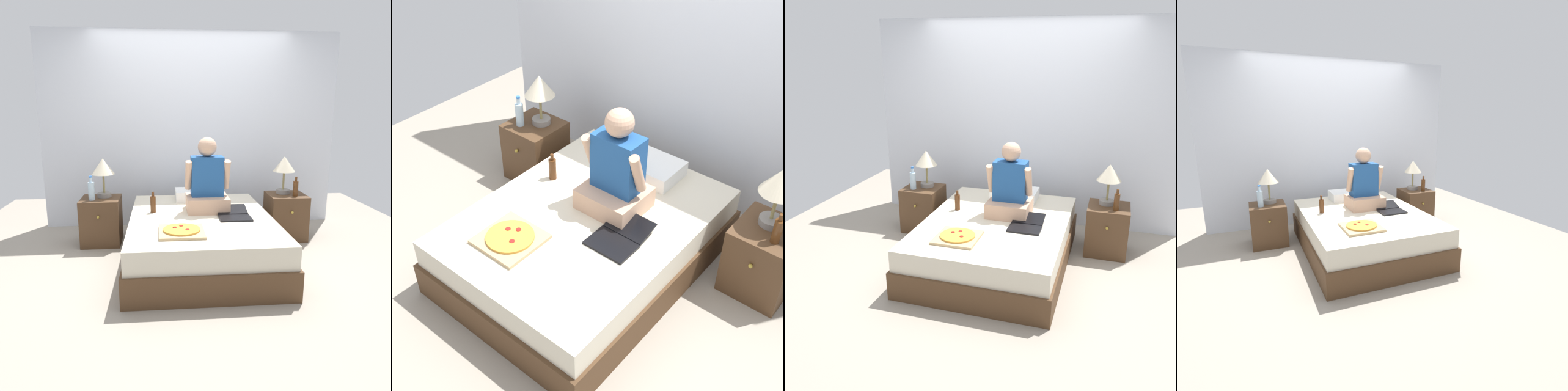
{
  "view_description": "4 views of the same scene",
  "coord_description": "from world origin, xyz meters",
  "views": [
    {
      "loc": [
        -0.39,
        -3.73,
        1.57
      ],
      "look_at": [
        -0.07,
        -0.18,
        0.73
      ],
      "focal_mm": 35.0,
      "sensor_mm": 36.0,
      "label": 1
    },
    {
      "loc": [
        1.9,
        -2.29,
        2.94
      ],
      "look_at": [
        0.01,
        -0.0,
        0.66
      ],
      "focal_mm": 50.0,
      "sensor_mm": 36.0,
      "label": 2
    },
    {
      "loc": [
        1.09,
        -4.0,
        2.19
      ],
      "look_at": [
        -0.15,
        -0.07,
        0.76
      ],
      "focal_mm": 40.0,
      "sensor_mm": 36.0,
      "label": 3
    },
    {
      "loc": [
        -1.29,
        -3.4,
        1.6
      ],
      "look_at": [
        0.03,
        -0.22,
        0.74
      ],
      "focal_mm": 28.0,
      "sensor_mm": 36.0,
      "label": 4
    }
  ],
  "objects": [
    {
      "name": "water_bottle",
      "position": [
        -1.18,
        0.52,
        0.65
      ],
      "size": [
        0.07,
        0.07,
        0.28
      ],
      "color": "silver",
      "rests_on": "nightstand_left"
    },
    {
      "name": "pillow",
      "position": [
        0.03,
        0.71,
        0.54
      ],
      "size": [
        0.52,
        0.34,
        0.12
      ],
      "primitive_type": "cube",
      "color": "white",
      "rests_on": "bed"
    },
    {
      "name": "wall_back",
      "position": [
        0.0,
        1.35,
        1.25
      ],
      "size": [
        3.84,
        0.12,
        2.5
      ],
      "primitive_type": "cube",
      "color": "silver",
      "rests_on": "ground"
    },
    {
      "name": "beer_bottle_on_bed",
      "position": [
        -0.49,
        0.18,
        0.57
      ],
      "size": [
        0.06,
        0.06,
        0.22
      ],
      "color": "#4C2811",
      "rests_on": "bed"
    },
    {
      "name": "ground_plane",
      "position": [
        0.0,
        0.0,
        0.0
      ],
      "size": [
        5.84,
        5.84,
        0.0
      ],
      "primitive_type": "plane",
      "color": "#9E9384"
    },
    {
      "name": "person_seated",
      "position": [
        0.09,
        0.22,
        0.76
      ],
      "size": [
        0.47,
        0.4,
        0.78
      ],
      "color": "tan",
      "rests_on": "bed"
    },
    {
      "name": "pizza_box",
      "position": [
        -0.22,
        -0.53,
        0.5
      ],
      "size": [
        0.4,
        0.4,
        0.05
      ],
      "color": "tan",
      "rests_on": "bed"
    },
    {
      "name": "laptop",
      "position": [
        0.33,
        -0.07,
        0.5
      ],
      "size": [
        0.32,
        0.42,
        0.07
      ],
      "color": "black",
      "rests_on": "bed"
    },
    {
      "name": "beer_bottle",
      "position": [
        1.17,
        0.51,
        0.64
      ],
      "size": [
        0.06,
        0.06,
        0.23
      ],
      "color": "#512D14",
      "rests_on": "nightstand_right"
    },
    {
      "name": "lamp_on_right_nightstand",
      "position": [
        1.07,
        0.66,
        0.87
      ],
      "size": [
        0.26,
        0.26,
        0.45
      ],
      "color": "gray",
      "rests_on": "nightstand_right"
    },
    {
      "name": "nightstand_left",
      "position": [
        -1.1,
        0.61,
        0.27
      ],
      "size": [
        0.44,
        0.47,
        0.54
      ],
      "color": "#4C331E",
      "rests_on": "ground"
    },
    {
      "name": "nightstand_right",
      "position": [
        1.1,
        0.61,
        0.27
      ],
      "size": [
        0.44,
        0.47,
        0.54
      ],
      "color": "#4C331E",
      "rests_on": "ground"
    },
    {
      "name": "lamp_on_left_nightstand",
      "position": [
        -1.06,
        0.66,
        0.87
      ],
      "size": [
        0.26,
        0.26,
        0.45
      ],
      "color": "gray",
      "rests_on": "nightstand_left"
    },
    {
      "name": "bed",
      "position": [
        0.0,
        0.0,
        0.23
      ],
      "size": [
        1.47,
        1.98,
        0.48
      ],
      "color": "#4C331E",
      "rests_on": "ground"
    }
  ]
}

